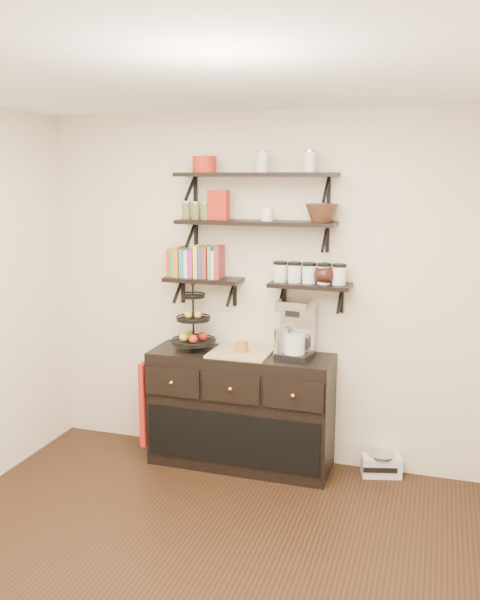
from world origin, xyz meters
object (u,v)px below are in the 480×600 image
coffee_maker (296,330)px  radio (381,465)px  fruit_stand (194,328)px  sideboard (241,409)px

coffee_maker → radio: size_ratio=1.38×
fruit_stand → radio: size_ratio=1.56×
coffee_maker → radio: 1.22m
coffee_maker → fruit_stand: bearing=-169.7°
sideboard → coffee_maker: coffee_maker is taller
radio → sideboard: bearing=172.2°
coffee_maker → radio: (0.65, 0.10, -1.02)m
sideboard → coffee_maker: bearing=4.1°
sideboard → radio: sideboard is taller
sideboard → coffee_maker: (0.42, 0.03, 0.66)m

